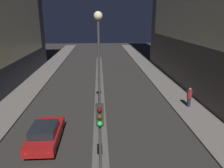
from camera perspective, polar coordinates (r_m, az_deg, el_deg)
name	(u,v)px	position (r m, az deg, el deg)	size (l,w,h in m)	color
median_strip	(99,86)	(26.50, -3.30, -0.43)	(0.97, 38.10, 0.12)	#56544F
traffic_light_near	(100,133)	(9.13, -3.16, -12.54)	(0.32, 0.42, 4.60)	#383838
traffic_light_mid	(99,60)	(24.39, -3.42, 6.36)	(0.32, 0.42, 4.60)	#383838
traffic_light_far	(99,45)	(37.74, -3.47, 10.14)	(0.32, 0.42, 4.60)	#383838
street_lamp	(99,46)	(15.20, -3.51, 9.79)	(0.59, 0.59, 8.27)	#383838
car_left_lane	(45,134)	(15.21, -17.03, -12.32)	(1.83, 4.29, 1.43)	maroon
pedestrian_on_right_sidewalk	(189,97)	(21.06, 19.53, -3.17)	(0.44, 0.44, 1.79)	black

